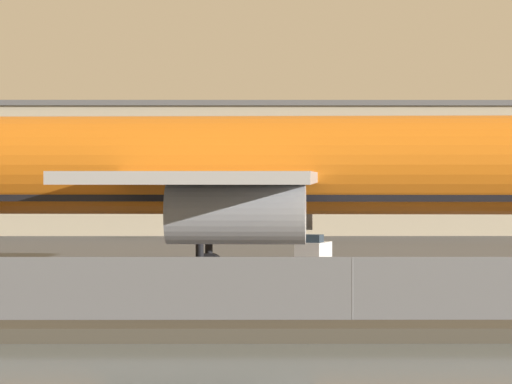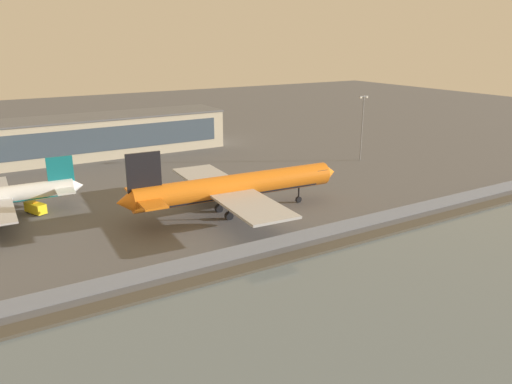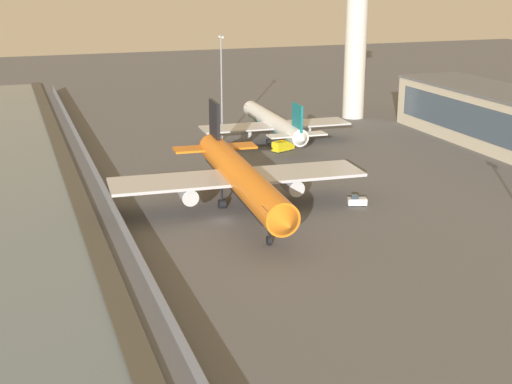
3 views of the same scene
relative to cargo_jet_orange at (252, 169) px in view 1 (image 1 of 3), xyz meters
name	(u,v)px [view 1 (image 1 of 3)]	position (x,y,z in m)	size (l,w,h in m)	color
ground_plane	(329,292)	(3.63, -4.20, -5.83)	(500.00, 500.00, 0.00)	#565659
shoreline_seawall	(362,331)	(3.63, -24.70, -5.58)	(320.00, 3.00, 0.50)	#474238
perimeter_fence	(352,291)	(3.63, -20.20, -4.57)	(280.00, 0.10, 2.52)	slate
cargo_jet_orange	(252,169)	(0.00, 0.00, 0.00)	(50.15, 42.79, 15.27)	orange
baggage_tug	(313,250)	(3.93, 19.51, -5.02)	(2.51, 3.54, 1.80)	white
terminal_building	(117,168)	(-12.91, 70.34, 0.40)	(85.39, 18.01, 12.45)	#BCB299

